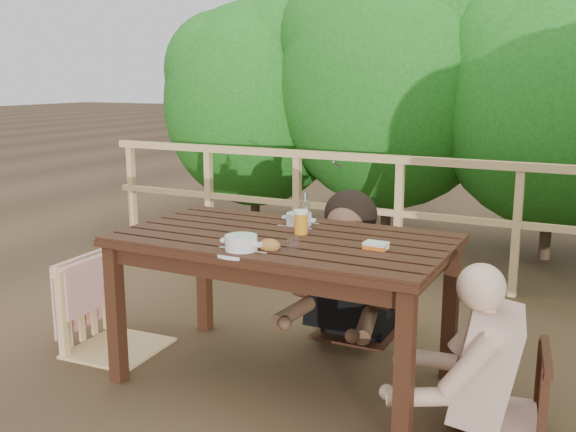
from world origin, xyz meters
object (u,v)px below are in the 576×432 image
at_px(soup_far, 299,220).
at_px(bread_roll, 269,246).
at_px(chair_left, 114,267).
at_px(butter_tub, 376,247).
at_px(chair_far, 359,260).
at_px(soup_near, 241,244).
at_px(beer_glass, 301,223).
at_px(diner_right, 515,298).
at_px(chair_right, 504,352).
at_px(woman, 361,222).
at_px(table, 284,310).
at_px(tumbler, 293,245).
at_px(bottle, 305,214).

bearing_deg(soup_far, bread_roll, -78.74).
relative_size(chair_left, butter_tub, 9.11).
distance_m(chair_far, soup_near, 1.21).
bearing_deg(soup_far, beer_glass, -61.34).
distance_m(chair_left, diner_right, 2.25).
height_order(soup_far, bread_roll, soup_far).
bearing_deg(diner_right, chair_far, 42.34).
relative_size(chair_right, bread_roll, 7.34).
bearing_deg(woman, butter_tub, 114.45).
distance_m(table, bread_roll, 0.51).
height_order(beer_glass, butter_tub, beer_glass).
bearing_deg(tumbler, table, 125.85).
bearing_deg(bread_roll, butter_tub, 27.48).
relative_size(chair_left, beer_glass, 7.20).
distance_m(table, tumbler, 0.52).
distance_m(table, chair_left, 1.08).
distance_m(soup_far, beer_glass, 0.23).
relative_size(woman, bread_roll, 12.99).
xyz_separation_m(chair_far, diner_right, (1.05, -0.86, 0.18)).
relative_size(soup_far, butter_tub, 2.10).
bearing_deg(diner_right, bottle, 71.84).
bearing_deg(bottle, diner_right, -9.91).
bearing_deg(butter_tub, soup_far, 153.70).
distance_m(soup_near, bottle, 0.50).
bearing_deg(chair_right, soup_near, -84.64).
xyz_separation_m(chair_right, woman, (-1.02, 0.88, 0.32)).
relative_size(table, tumbler, 22.64).
height_order(tumbler, butter_tub, tumbler).
distance_m(woman, bread_roll, 1.10).
distance_m(soup_far, tumbler, 0.55).
bearing_deg(diner_right, butter_tub, 79.79).
distance_m(bread_roll, butter_tub, 0.51).
xyz_separation_m(soup_far, butter_tub, (0.56, -0.31, -0.02)).
height_order(diner_right, soup_near, diner_right).
distance_m(diner_right, soup_far, 1.27).
xyz_separation_m(table, chair_left, (-1.07, -0.10, 0.12)).
distance_m(diner_right, butter_tub, 0.67).
bearing_deg(bread_roll, chair_left, 171.14).
height_order(soup_near, butter_tub, soup_near).
distance_m(chair_far, bread_roll, 1.13).
height_order(chair_far, beer_glass, chair_far).
bearing_deg(woman, bottle, 84.69).
xyz_separation_m(woman, bread_roll, (-0.05, -1.10, 0.10)).
xyz_separation_m(woman, tumbler, (0.05, -1.06, 0.10)).
bearing_deg(beer_glass, soup_far, 118.66).
xyz_separation_m(woman, bottle, (-0.06, -0.69, 0.18)).
xyz_separation_m(chair_right, beer_glass, (-1.08, 0.14, 0.45)).
relative_size(woman, soup_far, 6.08).
xyz_separation_m(table, bread_roll, (0.07, -0.28, 0.43)).
bearing_deg(beer_glass, table, -132.96).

